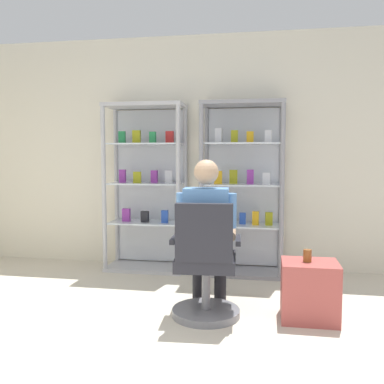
# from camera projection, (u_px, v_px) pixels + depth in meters

# --- Properties ---
(back_wall) EXTENTS (6.00, 0.10, 2.70)m
(back_wall) POSITION_uv_depth(u_px,v_px,m) (197.00, 153.00, 5.04)
(back_wall) COLOR silver
(back_wall) RESTS_ON ground
(display_cabinet_left) EXTENTS (0.90, 0.45, 1.90)m
(display_cabinet_left) POSITION_uv_depth(u_px,v_px,m) (147.00, 186.00, 4.94)
(display_cabinet_left) COLOR #B7B7BC
(display_cabinet_left) RESTS_ON ground
(display_cabinet_right) EXTENTS (0.90, 0.45, 1.90)m
(display_cabinet_right) POSITION_uv_depth(u_px,v_px,m) (242.00, 188.00, 4.75)
(display_cabinet_right) COLOR gray
(display_cabinet_right) RESTS_ON ground
(office_chair) EXTENTS (0.58, 0.56, 0.96)m
(office_chair) POSITION_uv_depth(u_px,v_px,m) (205.00, 271.00, 3.43)
(office_chair) COLOR slate
(office_chair) RESTS_ON ground
(seated_shopkeeper) EXTENTS (0.51, 0.58, 1.29)m
(seated_shopkeeper) POSITION_uv_depth(u_px,v_px,m) (207.00, 228.00, 3.56)
(seated_shopkeeper) COLOR black
(seated_shopkeeper) RESTS_ON ground
(storage_crate) EXTENTS (0.45, 0.37, 0.47)m
(storage_crate) POSITION_uv_depth(u_px,v_px,m) (309.00, 291.00, 3.42)
(storage_crate) COLOR #B24C47
(storage_crate) RESTS_ON ground
(tea_glass) EXTENTS (0.07, 0.07, 0.10)m
(tea_glass) POSITION_uv_depth(u_px,v_px,m) (307.00, 256.00, 3.41)
(tea_glass) COLOR brown
(tea_glass) RESTS_ON storage_crate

